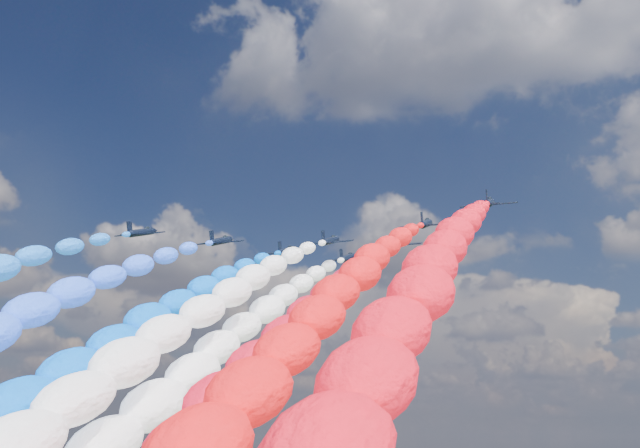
% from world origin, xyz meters
% --- Properties ---
extents(jet_0, '(8.84, 11.84, 5.85)m').
position_xyz_m(jet_0, '(-28.77, -7.62, 91.71)').
color(jet_0, black).
extents(jet_1, '(8.84, 11.84, 5.85)m').
position_xyz_m(jet_1, '(-18.36, 2.35, 91.71)').
color(jet_1, black).
extents(trail_1, '(6.58, 102.93, 52.14)m').
position_xyz_m(trail_1, '(-18.36, -50.40, 67.47)').
color(trail_1, '#2F60FF').
extents(jet_2, '(8.97, 11.93, 5.85)m').
position_xyz_m(jet_2, '(-9.89, 13.48, 91.71)').
color(jet_2, black).
extents(trail_2, '(6.58, 102.93, 52.14)m').
position_xyz_m(trail_2, '(-9.89, -39.27, 67.47)').
color(trail_2, blue).
extents(jet_3, '(8.50, 11.60, 5.85)m').
position_xyz_m(jet_3, '(0.42, 8.51, 91.71)').
color(jet_3, black).
extents(trail_3, '(6.58, 102.93, 52.14)m').
position_xyz_m(trail_3, '(0.42, -44.24, 67.47)').
color(trail_3, white).
extents(jet_4, '(8.60, 11.67, 5.85)m').
position_xyz_m(jet_4, '(-0.61, 22.92, 91.71)').
color(jet_4, black).
extents(trail_4, '(6.58, 102.93, 52.14)m').
position_xyz_m(trail_4, '(-0.61, -29.83, 67.47)').
color(trail_4, white).
extents(jet_5, '(9.11, 12.03, 5.85)m').
position_xyz_m(jet_5, '(11.78, 14.28, 91.71)').
color(jet_5, black).
extents(trail_5, '(6.58, 102.93, 52.14)m').
position_xyz_m(trail_5, '(11.78, -38.47, 67.47)').
color(trail_5, red).
extents(jet_6, '(8.91, 11.89, 5.85)m').
position_xyz_m(jet_6, '(19.08, 2.46, 91.71)').
color(jet_6, black).
extents(trail_6, '(6.58, 102.93, 52.14)m').
position_xyz_m(trail_6, '(19.08, -50.29, 67.47)').
color(trail_6, red).
extents(jet_7, '(8.88, 11.87, 5.85)m').
position_xyz_m(jet_7, '(30.51, -6.28, 91.71)').
color(jet_7, black).
extents(trail_7, '(6.58, 102.93, 52.14)m').
position_xyz_m(trail_7, '(30.51, -59.03, 67.47)').
color(trail_7, red).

